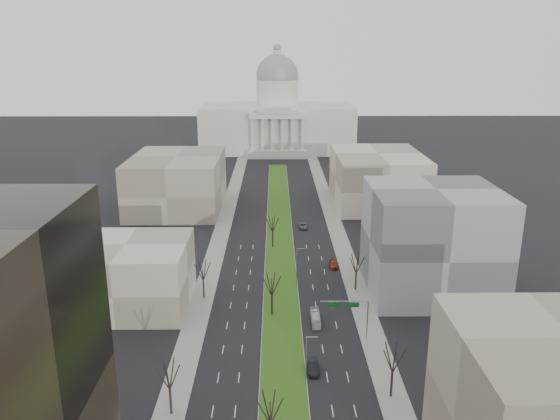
{
  "coord_description": "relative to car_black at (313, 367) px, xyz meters",
  "views": [
    {
      "loc": [
        -1.25,
        -22.92,
        53.88
      ],
      "look_at": [
        0.0,
        113.74,
        12.77
      ],
      "focal_mm": 35.0,
      "sensor_mm": 36.0,
      "label": 1
    }
  ],
  "objects": [
    {
      "name": "tree_median_c",
      "position": [
        -7.2,
        60.66,
        6.15
      ],
      "size": [
        5.4,
        5.4,
        9.72
      ],
      "color": "black",
      "rests_on": "ground"
    },
    {
      "name": "car_red",
      "position": [
        8.3,
        46.26,
        -0.13
      ],
      "size": [
        2.06,
        4.95,
        1.43
      ],
      "primitive_type": "imported",
      "rotation": [
        0.0,
        0.0,
        0.01
      ],
      "color": "maroon",
      "rests_on": "ground"
    },
    {
      "name": "tree_left_far",
      "position": [
        -22.4,
        28.66,
        5.99
      ],
      "size": [
        5.28,
        5.28,
        9.5
      ],
      "color": "black",
      "rests_on": "ground"
    },
    {
      "name": "tree_left_mid",
      "position": [
        -22.4,
        -11.34,
        6.15
      ],
      "size": [
        5.4,
        5.4,
        9.72
      ],
      "color": "black",
      "rests_on": "ground"
    },
    {
      "name": "building_grey_right",
      "position": [
        28.8,
        32.66,
        11.15
      ],
      "size": [
        28.0,
        26.0,
        24.0
      ],
      "primitive_type": "cube",
      "color": "slate",
      "rests_on": "ground"
    },
    {
      "name": "car_black",
      "position": [
        0.0,
        0.0,
        0.0
      ],
      "size": [
        1.8,
        5.15,
        1.7
      ],
      "primitive_type": "imported",
      "rotation": [
        0.0,
        0.0,
        0.0
      ],
      "color": "black",
      "rests_on": "ground"
    },
    {
      "name": "sidewalk_left",
      "position": [
        -22.7,
        35.66,
        -0.77
      ],
      "size": [
        5.0,
        330.0,
        0.15
      ],
      "primitive_type": "cube",
      "color": "gray",
      "rests_on": "ground"
    },
    {
      "name": "tree_median_b",
      "position": [
        -7.2,
        20.66,
        6.15
      ],
      "size": [
        5.4,
        5.4,
        9.72
      ],
      "color": "black",
      "rests_on": "ground"
    },
    {
      "name": "sidewalk_right",
      "position": [
        12.3,
        35.66,
        -0.77
      ],
      "size": [
        5.0,
        330.0,
        0.15
      ],
      "primitive_type": "cube",
      "color": "gray",
      "rests_on": "ground"
    },
    {
      "name": "tree_median_a",
      "position": [
        -7.2,
        -19.34,
        6.15
      ],
      "size": [
        5.4,
        5.4,
        9.72
      ],
      "color": "black",
      "rests_on": "ground"
    },
    {
      "name": "ground",
      "position": [
        -5.2,
        60.66,
        -0.85
      ],
      "size": [
        600.0,
        600.0,
        0.0
      ],
      "primitive_type": "plane",
      "color": "black",
      "rests_on": "ground"
    },
    {
      "name": "building_far_right",
      "position": [
        29.8,
        105.66,
        8.15
      ],
      "size": [
        30.0,
        40.0,
        18.0
      ],
      "primitive_type": "cube",
      "color": "#9E967A",
      "rests_on": "ground"
    },
    {
      "name": "streetlamp_median_c",
      "position": [
        -1.44,
        35.66,
        3.96
      ],
      "size": [
        1.9,
        0.2,
        9.16
      ],
      "color": "gray",
      "rests_on": "ground"
    },
    {
      "name": "tree_right_mid",
      "position": [
        12.0,
        -7.34,
        6.31
      ],
      "size": [
        5.52,
        5.52,
        9.94
      ],
      "color": "black",
      "rests_on": "ground"
    },
    {
      "name": "median",
      "position": [
        -5.2,
        59.64,
        -0.75
      ],
      "size": [
        8.0,
        222.03,
        0.2
      ],
      "color": "#999993",
      "rests_on": "ground"
    },
    {
      "name": "building_beige_left",
      "position": [
        -38.2,
        25.66,
        6.15
      ],
      "size": [
        26.0,
        22.0,
        14.0
      ],
      "primitive_type": "cube",
      "color": "#9E967A",
      "rests_on": "ground"
    },
    {
      "name": "mast_arm_signs",
      "position": [
        8.29,
        10.68,
        5.26
      ],
      "size": [
        9.12,
        0.24,
        8.09
      ],
      "color": "gray",
      "rests_on": "ground"
    },
    {
      "name": "box_van",
      "position": [
        1.68,
        17.24,
        0.15
      ],
      "size": [
        1.7,
        7.2,
        2.0
      ],
      "primitive_type": "imported",
      "rotation": [
        0.0,
        0.0,
        0.0
      ],
      "color": "white",
      "rests_on": "ground"
    },
    {
      "name": "capitol",
      "position": [
        -5.2,
        210.24,
        15.46
      ],
      "size": [
        80.0,
        46.0,
        55.0
      ],
      "color": "beige",
      "rests_on": "ground"
    },
    {
      "name": "streetlamp_median_b",
      "position": [
        -1.44,
        -4.34,
        3.96
      ],
      "size": [
        1.9,
        0.2,
        9.16
      ],
      "color": "gray",
      "rests_on": "ground"
    },
    {
      "name": "tree_right_far",
      "position": [
        12.0,
        32.66,
        5.68
      ],
      "size": [
        5.04,
        5.04,
        9.07
      ],
      "color": "black",
      "rests_on": "ground"
    },
    {
      "name": "building_far_left",
      "position": [
        -40.2,
        100.66,
        8.15
      ],
      "size": [
        30.0,
        40.0,
        18.0
      ],
      "primitive_type": "cube",
      "color": "gray",
      "rests_on": "ground"
    },
    {
      "name": "car_grey_far",
      "position": [
        2.13,
        77.43,
        -0.1
      ],
      "size": [
        2.88,
        5.58,
        1.5
      ],
      "primitive_type": "imported",
      "rotation": [
        0.0,
        0.0,
        0.07
      ],
      "color": "#55585E",
      "rests_on": "ground"
    }
  ]
}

